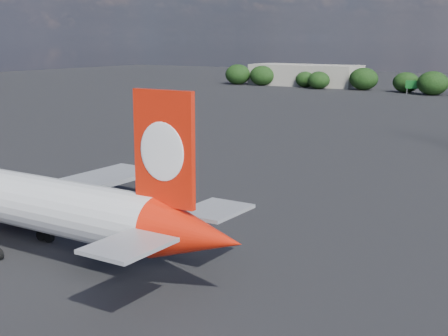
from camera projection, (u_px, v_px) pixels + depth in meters
The scene contains 4 objects.
ground at pixel (307, 154), 97.34m from camera, with size 500.00×500.00×0.00m, color black.
qantas_airliner at pixel (12, 199), 52.90m from camera, with size 43.84×41.60×14.35m.
terminal_building at pixel (305, 75), 239.47m from camera, with size 42.00×16.00×8.00m.
highway_sign at pixel (415, 85), 201.26m from camera, with size 6.00×0.30×4.50m.
Camera 1 is at (41.75, -27.13, 17.73)m, focal length 50.00 mm.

